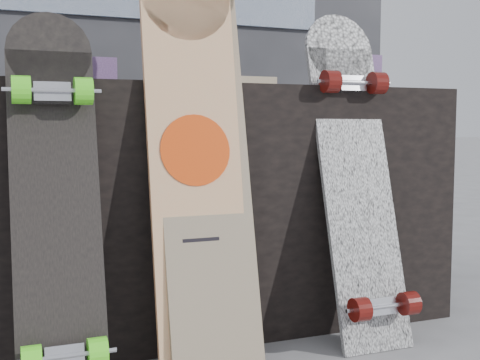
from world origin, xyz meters
name	(u,v)px	position (x,y,z in m)	size (l,w,h in m)	color
vendor_table	(208,205)	(0.00, 0.50, 0.40)	(1.60, 0.60, 0.80)	black
booth	(150,34)	(0.00, 1.35, 1.10)	(2.40, 0.22, 2.20)	#313135
merch_box_purple	(87,73)	(-0.38, 0.63, 0.85)	(0.18, 0.12, 0.10)	#513062
merch_box_small	(354,74)	(0.52, 0.41, 0.86)	(0.14, 0.14, 0.12)	#513062
merch_box_flat	(245,85)	(0.22, 0.69, 0.83)	(0.22, 0.10, 0.06)	#D1B78C
longboard_geisha	(194,145)	(-0.15, 0.15, 0.62)	(0.26, 0.23, 1.18)	#CEBF8B
longboard_celtic	(202,140)	(-0.12, 0.16, 0.63)	(0.26, 0.29, 1.19)	beige
longboard_cascadia	(357,170)	(0.38, 0.15, 0.54)	(0.24, 0.36, 1.04)	white
skateboard_dark	(56,194)	(-0.53, 0.10, 0.50)	(0.22, 0.33, 0.98)	black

